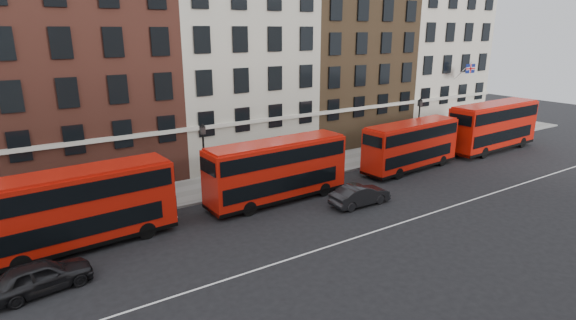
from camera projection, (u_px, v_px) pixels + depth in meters
ground at (361, 218)px, 28.71m from camera, size 120.00×120.00×0.00m
pavement at (275, 174)px, 37.11m from camera, size 80.00×5.00×0.15m
kerb at (292, 182)px, 35.10m from camera, size 80.00×0.30×0.16m
road_centre_line at (384, 229)px, 27.10m from camera, size 70.00×0.12×0.01m
building_terrace at (228, 45)px, 40.04m from camera, size 64.00×11.95×22.00m
bus_a at (74, 208)px, 24.06m from camera, size 10.60×3.20×4.40m
bus_b at (277, 169)px, 30.84m from camera, size 10.41×2.84×4.34m
bus_c at (411, 145)px, 37.95m from camera, size 10.01×3.12×4.14m
bus_d at (493, 125)px, 44.04m from camera, size 11.42×3.18×4.75m
car_rear at (40, 276)px, 20.43m from camera, size 4.62×2.39×1.50m
car_front at (360, 195)px, 30.61m from camera, size 4.40×1.59×1.44m
lamp_post_left at (204, 157)px, 31.02m from camera, size 0.44×0.44×5.33m
lamp_post_right at (418, 124)px, 42.24m from camera, size 0.44×0.44×5.33m
traffic_light at (470, 121)px, 46.44m from camera, size 0.25×0.45×3.27m
iron_railings at (261, 161)px, 38.71m from camera, size 6.60×0.06×1.00m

